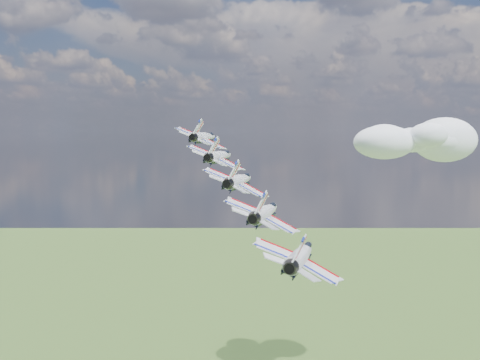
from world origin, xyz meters
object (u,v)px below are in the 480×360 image
at_px(jet_2, 240,180).
at_px(jet_3, 266,212).
at_px(jet_0, 205,137).
at_px(jet_1, 220,156).
at_px(jet_4, 301,255).

height_order(jet_2, jet_3, jet_2).
xyz_separation_m(jet_0, jet_2, (15.07, -18.81, -5.81)).
height_order(jet_0, jet_1, jet_0).
xyz_separation_m(jet_1, jet_3, (15.07, -18.81, -5.81)).
relative_size(jet_0, jet_2, 1.00).
bearing_deg(jet_1, jet_4, -59.15).
relative_size(jet_1, jet_2, 1.00).
height_order(jet_0, jet_2, jet_0).
bearing_deg(jet_4, jet_3, 120.85).
height_order(jet_2, jet_4, jet_2).
relative_size(jet_1, jet_4, 1.00).
bearing_deg(jet_3, jet_2, 120.85).
bearing_deg(jet_3, jet_4, -59.15).
bearing_deg(jet_2, jet_1, 120.85).
relative_size(jet_0, jet_1, 1.00).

